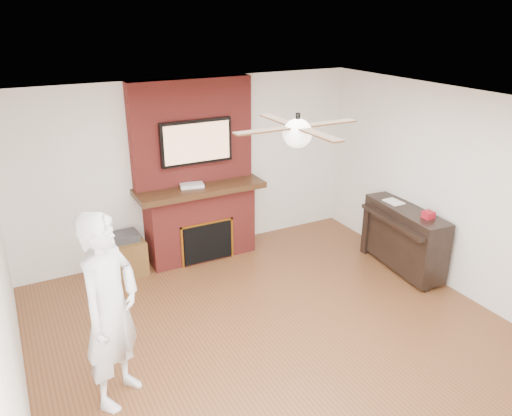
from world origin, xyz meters
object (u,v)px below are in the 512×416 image
person (111,311)px  piano (403,237)px  side_table (125,255)px  fireplace (197,189)px

person → piano: 4.09m
side_table → fireplace: bearing=2.6°
fireplace → person: 2.93m
person → side_table: (0.63, 2.30, -0.65)m
piano → fireplace: bearing=148.8°
side_table → person: bearing=-106.2°
side_table → piano: bearing=-26.7°
fireplace → piano: (2.28, -1.70, -0.52)m
person → side_table: bearing=30.3°
fireplace → piano: 2.90m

